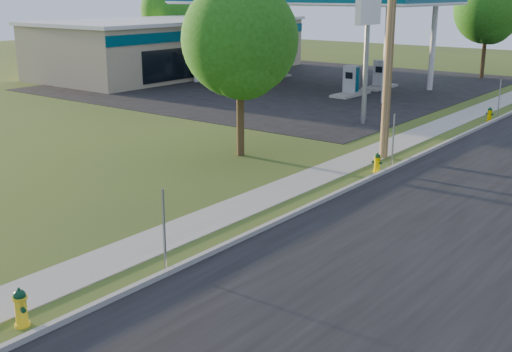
{
  "coord_description": "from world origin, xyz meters",
  "views": [
    {
      "loc": [
        10.44,
        -5.49,
        6.31
      ],
      "look_at": [
        0.0,
        8.0,
        1.4
      ],
      "focal_mm": 45.0,
      "sensor_mm": 36.0,
      "label": 1
    }
  ],
  "objects": [
    {
      "name": "sidewalk",
      "position": [
        -1.25,
        10.0,
        0.01
      ],
      "size": [
        1.5,
        120.0,
        0.03
      ],
      "primitive_type": "cube",
      "color": "gray",
      "rests_on": "ground"
    },
    {
      "name": "fuel_pump_se",
      "position": [
        -9.5,
        34.0,
        0.72
      ],
      "size": [
        1.2,
        3.2,
        1.9
      ],
      "color": "#9D9A90",
      "rests_on": "ground"
    },
    {
      "name": "price_pylon",
      "position": [
        -4.5,
        22.5,
        5.43
      ],
      "size": [
        0.34,
        2.04,
        6.85
      ],
      "color": "gray",
      "rests_on": "ground"
    },
    {
      "name": "tree_back",
      "position": [
        -34.0,
        38.15,
        4.52
      ],
      "size": [
        4.63,
        4.63,
        7.02
      ],
      "color": "#392A17",
      "rests_on": "ground"
    },
    {
      "name": "sign_post_near",
      "position": [
        0.25,
        4.2,
        1.0
      ],
      "size": [
        0.05,
        0.04,
        2.0
      ],
      "primitive_type": "cube",
      "color": "gray",
      "rests_on": "ground"
    },
    {
      "name": "hydrant_near",
      "position": [
        -0.08,
        0.62,
        0.4
      ],
      "size": [
        0.42,
        0.38,
        0.81
      ],
      "color": "yellow",
      "rests_on": "ground"
    },
    {
      "name": "fuel_pump_sw",
      "position": [
        -18.5,
        34.0,
        0.72
      ],
      "size": [
        1.2,
        3.2,
        1.9
      ],
      "color": "#9D9A90",
      "rests_on": "ground"
    },
    {
      "name": "forecourt",
      "position": [
        -16.0,
        32.0,
        0.01
      ],
      "size": [
        26.0,
        28.0,
        0.02
      ],
      "primitive_type": "cube",
      "color": "black",
      "rests_on": "ground"
    },
    {
      "name": "tree_lot",
      "position": [
        -5.8,
        43.52,
        4.83
      ],
      "size": [
        4.95,
        4.95,
        7.5
      ],
      "color": "#392A17",
      "rests_on": "ground"
    },
    {
      "name": "hydrant_far",
      "position": [
        0.19,
        27.08,
        0.35
      ],
      "size": [
        0.38,
        0.33,
        0.72
      ],
      "color": "#E6B300",
      "rests_on": "ground"
    },
    {
      "name": "car_red",
      "position": [
        -19.49,
        32.41,
        0.73
      ],
      "size": [
        5.81,
        4.28,
        1.47
      ],
      "primitive_type": "imported",
      "rotation": [
        0.0,
        0.0,
        1.18
      ],
      "color": "maroon",
      "rests_on": "ground"
    },
    {
      "name": "sign_post_far",
      "position": [
        0.25,
        28.2,
        1.0
      ],
      "size": [
        0.05,
        0.04,
        2.0
      ],
      "primitive_type": "cube",
      "color": "gray",
      "rests_on": "ground"
    },
    {
      "name": "utility_pole_mid",
      "position": [
        -0.6,
        17.0,
        4.95
      ],
      "size": [
        1.4,
        0.32,
        9.8
      ],
      "color": "brown",
      "rests_on": "ground"
    },
    {
      "name": "convenience_store",
      "position": [
        -26.98,
        32.0,
        2.13
      ],
      "size": [
        10.4,
        22.4,
        4.25
      ],
      "color": "tan",
      "rests_on": "ground"
    },
    {
      "name": "road",
      "position": [
        4.5,
        10.0,
        0.01
      ],
      "size": [
        8.0,
        120.0,
        0.02
      ],
      "primitive_type": "cube",
      "color": "black",
      "rests_on": "ground"
    },
    {
      "name": "curb",
      "position": [
        0.5,
        10.0,
        0.07
      ],
      "size": [
        0.15,
        120.0,
        0.15
      ],
      "primitive_type": "cube",
      "color": "#9D9A90",
      "rests_on": "ground"
    },
    {
      "name": "hydrant_mid",
      "position": [
        0.18,
        14.94,
        0.36
      ],
      "size": [
        0.37,
        0.33,
        0.73
      ],
      "color": "#F7C900",
      "rests_on": "ground"
    },
    {
      "name": "fuel_pump_ne",
      "position": [
        -9.5,
        30.0,
        0.72
      ],
      "size": [
        1.2,
        3.2,
        1.9
      ],
      "color": "#9D9A90",
      "rests_on": "ground"
    },
    {
      "name": "tree_verge",
      "position": [
        -5.22,
        13.79,
        4.39
      ],
      "size": [
        4.5,
        4.5,
        6.82
      ],
      "color": "#392A17",
      "rests_on": "ground"
    },
    {
      "name": "sign_post_mid",
      "position": [
        0.25,
        16.0,
        1.0
      ],
      "size": [
        0.05,
        0.04,
        2.0
      ],
      "primitive_type": "cube",
      "color": "gray",
      "rests_on": "ground"
    },
    {
      "name": "fuel_pump_nw",
      "position": [
        -18.5,
        30.0,
        0.72
      ],
      "size": [
        1.2,
        3.2,
        1.9
      ],
      "color": "#9D9A90",
      "rests_on": "ground"
    }
  ]
}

